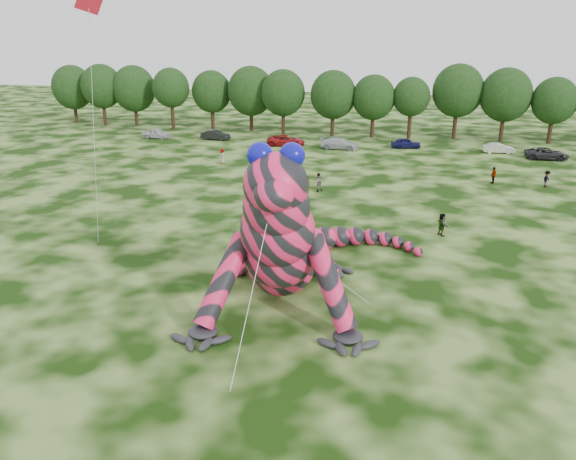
% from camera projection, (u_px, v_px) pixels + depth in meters
% --- Properties ---
extents(ground, '(240.00, 240.00, 0.00)m').
position_uv_depth(ground, '(344.00, 327.00, 29.18)').
color(ground, '#16330A').
rests_on(ground, ground).
extents(inflatable_gecko, '(19.41, 21.88, 9.66)m').
position_uv_depth(inflatable_gecko, '(283.00, 210.00, 32.32)').
color(inflatable_gecko, '#F6225B').
rests_on(inflatable_gecko, ground).
extents(flying_kite, '(4.39, 4.56, 17.03)m').
position_uv_depth(flying_kite, '(90.00, 27.00, 31.51)').
color(flying_kite, red).
rests_on(flying_kite, ground).
extents(tree_0, '(6.91, 6.22, 9.51)m').
position_uv_depth(tree_0, '(73.00, 94.00, 94.08)').
color(tree_0, black).
rests_on(tree_0, ground).
extents(tree_1, '(6.74, 6.07, 9.81)m').
position_uv_depth(tree_1, '(103.00, 95.00, 91.56)').
color(tree_1, black).
rests_on(tree_1, ground).
extents(tree_2, '(7.04, 6.34, 9.64)m').
position_uv_depth(tree_2, '(134.00, 96.00, 91.04)').
color(tree_2, black).
rests_on(tree_2, ground).
extents(tree_3, '(5.81, 5.23, 9.44)m').
position_uv_depth(tree_3, '(172.00, 99.00, 87.89)').
color(tree_3, black).
rests_on(tree_3, ground).
extents(tree_4, '(6.22, 5.60, 9.06)m').
position_uv_depth(tree_4, '(212.00, 100.00, 88.10)').
color(tree_4, black).
rests_on(tree_4, ground).
extents(tree_5, '(7.16, 6.44, 9.80)m').
position_uv_depth(tree_5, '(251.00, 99.00, 86.27)').
color(tree_5, black).
rests_on(tree_5, ground).
extents(tree_6, '(6.52, 5.86, 9.49)m').
position_uv_depth(tree_6, '(283.00, 102.00, 83.47)').
color(tree_6, black).
rests_on(tree_6, ground).
extents(tree_7, '(6.68, 6.01, 9.48)m').
position_uv_depth(tree_7, '(333.00, 103.00, 81.91)').
color(tree_7, black).
rests_on(tree_7, ground).
extents(tree_8, '(6.14, 5.53, 8.94)m').
position_uv_depth(tree_8, '(373.00, 106.00, 80.85)').
color(tree_8, black).
rests_on(tree_8, ground).
extents(tree_9, '(5.27, 4.74, 8.68)m').
position_uv_depth(tree_9, '(411.00, 108.00, 80.04)').
color(tree_9, black).
rests_on(tree_9, ground).
extents(tree_10, '(7.09, 6.38, 10.50)m').
position_uv_depth(tree_10, '(457.00, 102.00, 79.45)').
color(tree_10, black).
rests_on(tree_10, ground).
extents(tree_11, '(7.01, 6.31, 10.07)m').
position_uv_depth(tree_11, '(505.00, 105.00, 77.75)').
color(tree_11, black).
rests_on(tree_11, ground).
extents(tree_12, '(5.99, 5.39, 8.97)m').
position_uv_depth(tree_12, '(553.00, 111.00, 76.12)').
color(tree_12, black).
rests_on(tree_12, ground).
extents(car_0, '(4.25, 2.09, 1.40)m').
position_uv_depth(car_0, '(157.00, 133.00, 81.23)').
color(car_0, silver).
rests_on(car_0, ground).
extents(car_1, '(4.28, 1.83, 1.37)m').
position_uv_depth(car_1, '(215.00, 135.00, 80.09)').
color(car_1, black).
rests_on(car_1, ground).
extents(car_2, '(5.42, 3.07, 1.43)m').
position_uv_depth(car_2, '(286.00, 140.00, 75.91)').
color(car_2, maroon).
rests_on(car_2, ground).
extents(car_3, '(5.23, 2.48, 1.47)m').
position_uv_depth(car_3, '(340.00, 144.00, 73.65)').
color(car_3, '#B1B5BA').
rests_on(car_3, ground).
extents(car_4, '(4.14, 2.27, 1.34)m').
position_uv_depth(car_4, '(406.00, 143.00, 74.34)').
color(car_4, '#131547').
rests_on(car_4, ground).
extents(car_5, '(4.01, 1.81, 1.28)m').
position_uv_depth(car_5, '(499.00, 148.00, 71.25)').
color(car_5, beige).
rests_on(car_5, ground).
extents(car_6, '(5.06, 2.39, 1.40)m').
position_uv_depth(car_6, '(547.00, 154.00, 67.67)').
color(car_6, '#252527').
rests_on(car_6, ground).
extents(spectator_0, '(0.66, 0.48, 1.66)m').
position_uv_depth(spectator_0, '(307.00, 185.00, 53.38)').
color(spectator_0, gray).
rests_on(spectator_0, ground).
extents(spectator_1, '(1.12, 1.08, 1.81)m').
position_uv_depth(spectator_1, '(318.00, 182.00, 53.92)').
color(spectator_1, gray).
rests_on(spectator_1, ground).
extents(spectator_3, '(0.89, 1.06, 1.70)m').
position_uv_depth(spectator_3, '(493.00, 175.00, 56.82)').
color(spectator_3, gray).
rests_on(spectator_3, ground).
extents(spectator_4, '(0.82, 1.01, 1.79)m').
position_uv_depth(spectator_4, '(222.00, 156.00, 65.35)').
color(spectator_4, gray).
rests_on(spectator_4, ground).
extents(spectator_5, '(1.28, 1.64, 1.74)m').
position_uv_depth(spectator_5, '(442.00, 224.00, 42.17)').
color(spectator_5, gray).
rests_on(spectator_5, ground).
extents(spectator_2, '(1.09, 1.22, 1.64)m').
position_uv_depth(spectator_2, '(547.00, 179.00, 55.45)').
color(spectator_2, gray).
rests_on(spectator_2, ground).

